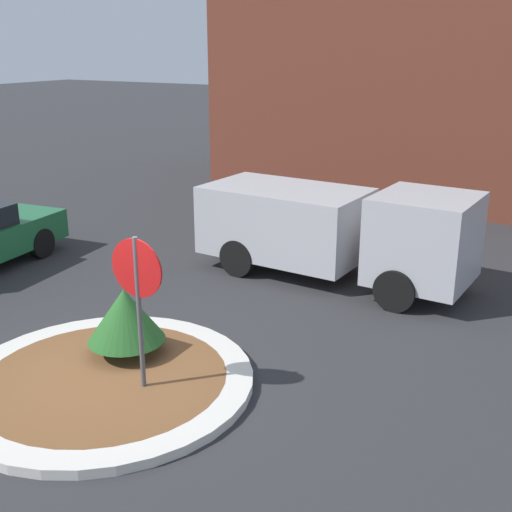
% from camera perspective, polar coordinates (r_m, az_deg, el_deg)
% --- Properties ---
extents(ground_plane, '(120.00, 120.00, 0.00)m').
position_cam_1_polar(ground_plane, '(9.96, -13.25, -11.08)').
color(ground_plane, '#2D2D30').
extents(traffic_island, '(4.40, 4.40, 0.14)m').
position_cam_1_polar(traffic_island, '(9.92, -13.28, -10.73)').
color(traffic_island, beige).
rests_on(traffic_island, ground_plane).
extents(stop_sign, '(0.84, 0.07, 2.37)m').
position_cam_1_polar(stop_sign, '(8.88, -10.47, -2.69)').
color(stop_sign, '#4C4C51').
rests_on(stop_sign, ground_plane).
extents(island_shrub, '(1.21, 1.21, 1.08)m').
position_cam_1_polar(island_shrub, '(10.22, -11.55, -5.14)').
color(island_shrub, brown).
rests_on(island_shrub, traffic_island).
extents(utility_truck, '(5.86, 2.37, 2.07)m').
position_cam_1_polar(utility_truck, '(13.56, 6.82, 2.48)').
color(utility_truck, '#B2B2B7').
rests_on(utility_truck, ground_plane).
extents(storefront_building, '(12.61, 6.07, 7.42)m').
position_cam_1_polar(storefront_building, '(22.20, 14.55, 15.04)').
color(storefront_building, brown).
rests_on(storefront_building, ground_plane).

